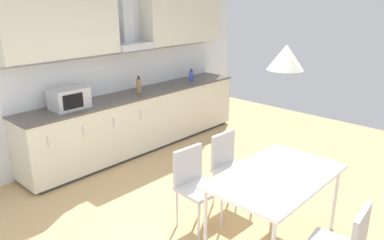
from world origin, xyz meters
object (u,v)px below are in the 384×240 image
at_px(bottle_brown, 139,86).
at_px(chair_far_right, 229,162).
at_px(chair_far_left, 194,180).
at_px(dining_table, 276,179).
at_px(microwave, 69,98).
at_px(pendant_lamp, 286,57).
at_px(bottle_blue, 191,76).

xyz_separation_m(bottle_brown, chair_far_right, (-0.39, -2.10, -0.52)).
bearing_deg(chair_far_left, dining_table, -69.38).
height_order(microwave, dining_table, microwave).
height_order(dining_table, chair_far_left, chair_far_left).
relative_size(bottle_brown, dining_table, 0.20).
relative_size(microwave, chair_far_right, 0.55).
distance_m(microwave, chair_far_left, 2.19).
relative_size(chair_far_left, pendant_lamp, 2.72).
bearing_deg(bottle_blue, bottle_brown, -179.75).
height_order(microwave, bottle_brown, microwave).
height_order(chair_far_right, chair_far_left, same).
xyz_separation_m(bottle_brown, bottle_blue, (1.21, 0.01, -0.03)).
bearing_deg(chair_far_right, microwave, 110.57).
height_order(microwave, pendant_lamp, pendant_lamp).
bearing_deg(chair_far_right, chair_far_left, -179.98).
relative_size(chair_far_right, pendant_lamp, 2.72).
xyz_separation_m(microwave, pendant_lamp, (0.48, -2.92, 0.81)).
bearing_deg(bottle_brown, dining_table, -103.65).
height_order(bottle_brown, chair_far_right, bottle_brown).
height_order(bottle_blue, chair_far_left, bottle_blue).
bearing_deg(microwave, chair_far_right, -69.43).
height_order(bottle_brown, pendant_lamp, pendant_lamp).
bearing_deg(bottle_brown, pendant_lamp, -103.65).
distance_m(bottle_blue, chair_far_left, 3.10).
bearing_deg(dining_table, pendant_lamp, -75.96).
bearing_deg(dining_table, chair_far_right, 68.83).
bearing_deg(microwave, chair_far_left, -85.05).
bearing_deg(bottle_blue, chair_far_left, -136.53).
xyz_separation_m(dining_table, chair_far_right, (0.31, 0.80, -0.17)).
height_order(dining_table, pendant_lamp, pendant_lamp).
xyz_separation_m(chair_far_right, pendant_lamp, (-0.31, -0.80, 1.35)).
bearing_deg(microwave, dining_table, -80.57).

